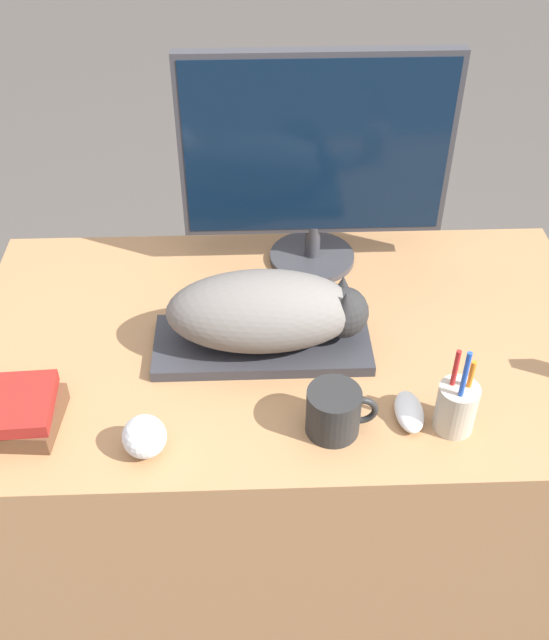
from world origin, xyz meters
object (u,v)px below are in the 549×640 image
monitor (316,155)px  computer_mouse (409,412)px  pen_cup (456,406)px  coffee_mug (335,411)px  book_stack (1,412)px  cat (270,311)px  keyboard (262,345)px  baseball (144,437)px

monitor → computer_mouse: (0.14, -0.51, -0.26)m
pen_cup → coffee_mug: bearing=179.5°
book_stack → cat: bearing=20.9°
coffee_mug → book_stack: bearing=176.9°
keyboard → baseball: bearing=-129.0°
monitor → cat: bearing=-109.5°
pen_cup → baseball: 0.56m
baseball → book_stack: 0.28m
coffee_mug → baseball: coffee_mug is taller
keyboard → cat: size_ratio=1.10×
cat → coffee_mug: (0.11, -0.22, -0.05)m
keyboard → monitor: size_ratio=0.75×
cat → keyboard: bearing=180.0°
keyboard → monitor: monitor is taller
monitor → coffee_mug: (0.00, -0.53, -0.23)m
computer_mouse → monitor: bearing=105.7°
computer_mouse → baseball: baseball is taller
pen_cup → book_stack: pen_cup is taller
computer_mouse → book_stack: size_ratio=0.47×
pen_cup → book_stack: (-0.82, 0.03, -0.02)m
book_stack → monitor: bearing=39.4°
monitor → coffee_mug: 0.58m
keyboard → monitor: bearing=67.9°
keyboard → book_stack: book_stack is taller
cat → baseball: cat is taller
monitor → pen_cup: (0.22, -0.53, -0.22)m
pen_cup → monitor: bearing=112.4°
computer_mouse → coffee_mug: coffee_mug is taller
monitor → coffee_mug: bearing=-90.0°
computer_mouse → pen_cup: (0.08, -0.02, 0.04)m
computer_mouse → pen_cup: size_ratio=0.52×
cat → coffee_mug: size_ratio=3.06×
cat → baseball: (-0.23, -0.26, -0.06)m
monitor → computer_mouse: 0.59m
monitor → book_stack: (-0.60, -0.50, -0.24)m
baseball → monitor: bearing=59.4°
monitor → keyboard: bearing=-112.1°
computer_mouse → book_stack: (-0.75, 0.01, 0.02)m
cat → coffee_mug: bearing=-63.8°
keyboard → coffee_mug: size_ratio=3.37×
keyboard → coffee_mug: (0.12, -0.22, 0.03)m
monitor → coffee_mug: size_ratio=4.46×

